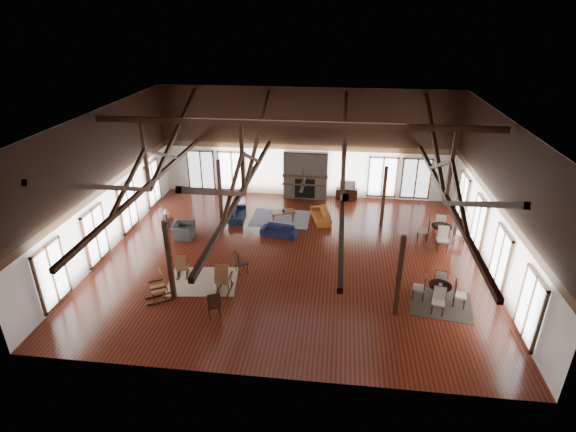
# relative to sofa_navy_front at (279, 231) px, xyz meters

# --- Properties ---
(floor) EXTENTS (16.00, 16.00, 0.00)m
(floor) POSITION_rel_sofa_navy_front_xyz_m (0.82, -1.85, -0.25)
(floor) COLOR #552012
(floor) RESTS_ON ground
(ceiling) EXTENTS (16.00, 14.00, 0.02)m
(ceiling) POSITION_rel_sofa_navy_front_xyz_m (0.82, -1.85, 5.75)
(ceiling) COLOR black
(ceiling) RESTS_ON wall_back
(wall_back) EXTENTS (16.00, 0.02, 6.00)m
(wall_back) POSITION_rel_sofa_navy_front_xyz_m (0.82, 5.15, 2.75)
(wall_back) COLOR white
(wall_back) RESTS_ON floor
(wall_front) EXTENTS (16.00, 0.02, 6.00)m
(wall_front) POSITION_rel_sofa_navy_front_xyz_m (0.82, -8.85, 2.75)
(wall_front) COLOR white
(wall_front) RESTS_ON floor
(wall_left) EXTENTS (0.02, 14.00, 6.00)m
(wall_left) POSITION_rel_sofa_navy_front_xyz_m (-7.18, -1.85, 2.75)
(wall_left) COLOR white
(wall_left) RESTS_ON floor
(wall_right) EXTENTS (0.02, 14.00, 6.00)m
(wall_right) POSITION_rel_sofa_navy_front_xyz_m (8.82, -1.85, 2.75)
(wall_right) COLOR white
(wall_right) RESTS_ON floor
(roof_truss) EXTENTS (15.60, 14.07, 3.14)m
(roof_truss) POSITION_rel_sofa_navy_front_xyz_m (0.82, -1.85, 3.78)
(roof_truss) COLOR #32190E
(roof_truss) RESTS_ON wall_back
(post_grid) EXTENTS (8.16, 7.16, 3.05)m
(post_grid) POSITION_rel_sofa_navy_front_xyz_m (0.82, -1.85, 1.28)
(post_grid) COLOR #32190E
(post_grid) RESTS_ON floor
(fireplace) EXTENTS (2.50, 0.69, 2.60)m
(fireplace) POSITION_rel_sofa_navy_front_xyz_m (0.82, 4.82, 1.04)
(fireplace) COLOR #77695A
(fireplace) RESTS_ON floor
(ceiling_fan) EXTENTS (1.60, 1.60, 0.75)m
(ceiling_fan) POSITION_rel_sofa_navy_front_xyz_m (1.32, -2.85, 3.49)
(ceiling_fan) COLOR black
(ceiling_fan) RESTS_ON roof_truss
(sofa_navy_front) EXTENTS (1.80, 1.00, 0.50)m
(sofa_navy_front) POSITION_rel_sofa_navy_front_xyz_m (0.00, 0.00, 0.00)
(sofa_navy_front) COLOR #121533
(sofa_navy_front) RESTS_ON floor
(sofa_navy_left) EXTENTS (1.89, 0.90, 0.53)m
(sofa_navy_left) POSITION_rel_sofa_navy_front_xyz_m (-2.37, 1.66, 0.02)
(sofa_navy_left) COLOR #121732
(sofa_navy_left) RESTS_ON floor
(sofa_orange) EXTENTS (1.99, 1.18, 0.55)m
(sofa_orange) POSITION_rel_sofa_navy_front_xyz_m (1.84, 1.97, 0.03)
(sofa_orange) COLOR #954E1C
(sofa_orange) RESTS_ON floor
(coffee_table) EXTENTS (1.31, 0.96, 0.45)m
(coffee_table) POSITION_rel_sofa_navy_front_xyz_m (-0.03, 1.78, 0.15)
(coffee_table) COLOR brown
(coffee_table) RESTS_ON floor
(vase) EXTENTS (0.20, 0.20, 0.18)m
(vase) POSITION_rel_sofa_navy_front_xyz_m (-0.00, 1.70, 0.29)
(vase) COLOR #B2B2B2
(vase) RESTS_ON coffee_table
(armchair) EXTENTS (1.10, 0.98, 0.68)m
(armchair) POSITION_rel_sofa_navy_front_xyz_m (-4.40, -0.64, 0.09)
(armchair) COLOR #313134
(armchair) RESTS_ON floor
(side_table_lamp) EXTENTS (0.44, 0.44, 1.12)m
(side_table_lamp) POSITION_rel_sofa_navy_front_xyz_m (-5.40, -0.02, 0.18)
(side_table_lamp) COLOR black
(side_table_lamp) RESTS_ON floor
(rocking_chair_a) EXTENTS (0.53, 0.81, 0.97)m
(rocking_chair_a) POSITION_rel_sofa_navy_front_xyz_m (-3.35, -3.92, 0.21)
(rocking_chair_a) COLOR #8F5E36
(rocking_chair_a) RESTS_ON floor
(rocking_chair_b) EXTENTS (0.54, 0.95, 1.21)m
(rocking_chair_b) POSITION_rel_sofa_navy_front_xyz_m (-1.46, -4.75, 0.32)
(rocking_chair_b) COLOR #8F5E36
(rocking_chair_b) RESTS_ON floor
(rocking_chair_c) EXTENTS (1.04, 0.88, 1.18)m
(rocking_chair_c) POSITION_rel_sofa_navy_front_xyz_m (-3.59, -5.48, 0.31)
(rocking_chair_c) COLOR #8F5E36
(rocking_chair_c) RESTS_ON floor
(side_chair_a) EXTENTS (0.60, 0.60, 1.03)m
(side_chair_a) POSITION_rel_sofa_navy_front_xyz_m (-1.14, -3.42, 0.35)
(side_chair_a) COLOR black
(side_chair_a) RESTS_ON floor
(side_chair_b) EXTENTS (0.58, 0.58, 1.04)m
(side_chair_b) POSITION_rel_sofa_navy_front_xyz_m (-1.37, -6.34, 0.36)
(side_chair_b) COLOR black
(side_chair_b) RESTS_ON floor
(cafe_table_near) EXTENTS (1.92, 1.92, 0.98)m
(cafe_table_near) POSITION_rel_sofa_navy_front_xyz_m (6.45, -4.45, 0.24)
(cafe_table_near) COLOR black
(cafe_table_near) RESTS_ON floor
(cafe_table_far) EXTENTS (2.13, 2.13, 1.10)m
(cafe_table_far) POSITION_rel_sofa_navy_front_xyz_m (7.37, 0.30, 0.30)
(cafe_table_far) COLOR black
(cafe_table_far) RESTS_ON floor
(cup_near) EXTENTS (0.13, 0.13, 0.10)m
(cup_near) POSITION_rel_sofa_navy_front_xyz_m (6.44, -4.51, 0.51)
(cup_near) COLOR #B2B2B2
(cup_near) RESTS_ON cafe_table_near
(cup_far) EXTENTS (0.15, 0.15, 0.09)m
(cup_far) POSITION_rel_sofa_navy_front_xyz_m (7.36, 0.22, 0.59)
(cup_far) COLOR #B2B2B2
(cup_far) RESTS_ON cafe_table_far
(tv_console) EXTENTS (1.18, 0.44, 0.59)m
(tv_console) POSITION_rel_sofa_navy_front_xyz_m (3.12, 4.90, 0.05)
(tv_console) COLOR black
(tv_console) RESTS_ON floor
(television) EXTENTS (0.87, 0.12, 0.50)m
(television) POSITION_rel_sofa_navy_front_xyz_m (3.16, 4.90, 0.59)
(television) COLOR #B2B2B2
(television) RESTS_ON tv_console
(rug_tan) EXTENTS (2.85, 2.36, 0.01)m
(rug_tan) POSITION_rel_sofa_navy_front_xyz_m (-2.44, -4.18, -0.24)
(rug_tan) COLOR tan
(rug_tan) RESTS_ON floor
(rug_navy) EXTENTS (2.94, 2.22, 0.01)m
(rug_navy) POSITION_rel_sofa_navy_front_xyz_m (-0.18, 1.89, -0.24)
(rug_navy) COLOR #1C1B4E
(rug_navy) RESTS_ON floor
(rug_dark) EXTENTS (2.41, 2.25, 0.01)m
(rug_dark) POSITION_rel_sofa_navy_front_xyz_m (6.54, -4.59, -0.24)
(rug_dark) COLOR black
(rug_dark) RESTS_ON floor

